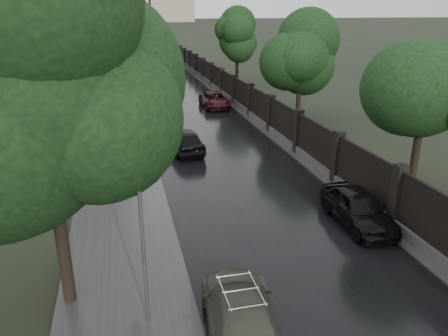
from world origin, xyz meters
TOP-DOWN VIEW (x-y plane):
  - ground at (0.00, 0.00)m, footprint 800.00×800.00m
  - road at (0.00, 190.00)m, footprint 8.00×420.00m
  - sidewalk_left at (-6.00, 190.00)m, footprint 4.00×420.00m
  - verge_right at (5.50, 190.00)m, footprint 3.00×420.00m
  - fence_right at (4.60, 32.01)m, footprint 0.45×75.72m
  - tree_left_near at (-7.60, 3.00)m, footprint 5.44×5.44m
  - tree_left_far at (-8.00, 30.00)m, footprint 4.25×4.25m
  - tree_right_a at (7.50, 8.00)m, footprint 4.08×4.08m
  - tree_right_b at (7.50, 22.00)m, footprint 4.08×4.08m
  - tree_right_c at (7.50, 40.00)m, footprint 4.08×4.08m
  - lamp_post at (-5.40, 1.50)m, footprint 0.25×0.12m
  - traffic_light at (-4.30, 24.99)m, footprint 0.16×0.32m
  - volga_sedan at (-3.01, 0.57)m, footprint 2.48×4.87m
  - hatchback_left at (-2.11, 16.82)m, footprint 2.32×4.60m
  - car_right_near at (3.34, 5.66)m, footprint 1.77×4.31m
  - car_right_far at (2.49, 29.00)m, footprint 2.23×4.80m

SIDE VIEW (x-z plane):
  - ground at x=0.00m, z-range 0.00..0.00m
  - road at x=0.00m, z-range 0.00..0.02m
  - verge_right at x=5.50m, z-range 0.00..0.08m
  - sidewalk_left at x=-6.00m, z-range 0.00..0.16m
  - car_right_far at x=2.49m, z-range 0.00..1.33m
  - volga_sedan at x=-3.01m, z-range 0.00..1.35m
  - car_right_near at x=3.34m, z-range 0.00..1.46m
  - hatchback_left at x=-2.11m, z-range 0.00..1.50m
  - fence_right at x=4.60m, z-range -0.34..2.36m
  - traffic_light at x=-4.30m, z-range 0.40..4.40m
  - lamp_post at x=-5.40m, z-range 0.12..5.23m
  - tree_right_a at x=7.50m, z-range 1.44..8.46m
  - tree_right_b at x=7.50m, z-range 1.44..8.46m
  - tree_right_c at x=7.50m, z-range 1.44..8.46m
  - tree_left_far at x=-8.00m, z-range 1.55..8.94m
  - tree_left_near at x=-7.60m, z-range 1.84..11.00m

